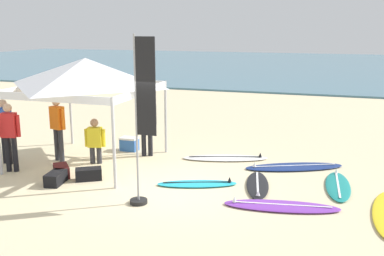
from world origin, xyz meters
name	(u,v)px	position (x,y,z in m)	size (l,w,h in m)	color
ground_plane	(168,187)	(0.00, 0.00, 0.00)	(80.00, 80.00, 0.00)	beige
sea	(300,65)	(0.00, 33.00, 0.05)	(80.00, 36.00, 0.10)	teal
canopy_tent	(86,72)	(-2.65, 1.14, 2.39)	(3.21, 3.21, 2.75)	#B7B7BC
surfboard_cyan	(197,184)	(0.58, 0.35, 0.04)	(1.87, 1.08, 0.19)	#23B2CC
surfboard_teal	(338,186)	(3.62, 1.20, 0.04)	(0.66, 2.02, 0.19)	#19847F
surfboard_black	(257,185)	(1.89, 0.69, 0.04)	(0.83, 1.90, 0.19)	black
surfboard_white	(226,158)	(0.69, 2.54, 0.04)	(2.39, 1.28, 0.19)	white
surfboard_purple	(281,206)	(2.56, -0.38, 0.04)	(2.36, 0.99, 0.19)	purple
surfboard_navy	(294,167)	(2.54, 2.31, 0.04)	(2.58, 1.66, 0.19)	navy
person_red	(10,133)	(-4.10, -0.13, 0.99)	(0.53, 0.31, 1.71)	black
person_orange	(58,125)	(-3.51, 1.01, 0.99)	(0.53, 0.31, 1.71)	#2D2D33
person_black	(147,121)	(-1.46, 2.18, 0.99)	(0.50, 0.36, 1.71)	black
person_blue	(5,127)	(-4.66, 0.36, 0.99)	(0.54, 0.30, 1.71)	black
person_yellow	(95,139)	(-2.46, 1.11, 0.66)	(0.53, 0.31, 1.20)	#2D2D33
banner_flag	(142,129)	(-0.13, -1.05, 1.57)	(0.60, 0.36, 3.40)	#99999E
gear_bag_near_tent	(61,171)	(-2.71, -0.10, 0.14)	(0.60, 0.32, 0.28)	#4C1919
gear_bag_by_pole	(89,174)	(-1.96, -0.10, 0.14)	(0.60, 0.32, 0.28)	black
gear_bag_on_sand	(56,178)	(-2.53, -0.59, 0.14)	(0.60, 0.32, 0.28)	black
cooler_box	(129,144)	(-2.18, 2.53, 0.20)	(0.50, 0.36, 0.39)	#2D60B7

